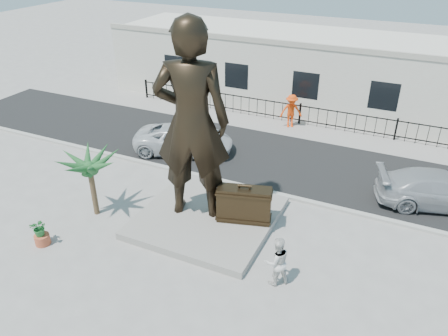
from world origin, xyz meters
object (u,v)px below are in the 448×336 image
object	(u,v)px
suitcase	(244,205)
car_white	(184,139)
statue	(192,123)
tourist	(277,261)

from	to	relation	value
suitcase	car_white	xyz separation A→B (m)	(-5.41, 4.78, -0.31)
suitcase	statue	bearing A→B (deg)	169.72
statue	suitcase	bearing A→B (deg)	167.78
statue	suitcase	xyz separation A→B (m)	(2.07, 0.20, -3.14)
statue	suitcase	world-z (taller)	statue
tourist	statue	bearing A→B (deg)	-68.18
statue	car_white	xyz separation A→B (m)	(-3.34, 4.98, -3.45)
tourist	car_white	size ratio (longest dim) A/B	0.35
statue	car_white	distance (m)	6.92
suitcase	car_white	bearing A→B (deg)	122.81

